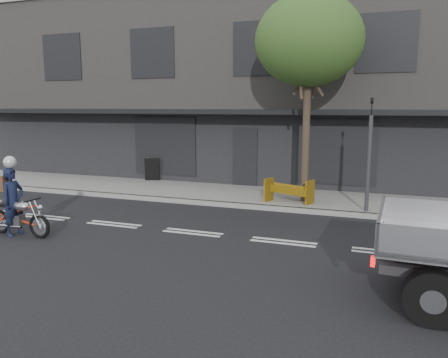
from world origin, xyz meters
TOP-DOWN VIEW (x-y plane):
  - ground at (0.00, 0.00)m, footprint 80.00×80.00m
  - sidewalk at (0.00, 4.70)m, footprint 32.00×3.20m
  - kerb at (0.00, 3.10)m, footprint 32.00×0.20m
  - building_main at (0.00, 11.30)m, footprint 26.00×10.00m
  - street_tree at (2.20, 4.20)m, footprint 3.40×3.40m
  - traffic_light_pole at (4.20, 3.35)m, footprint 0.12×0.12m
  - motorcycle at (-4.06, -1.70)m, footprint 1.93×0.56m
  - rider at (-4.21, -1.70)m, footprint 0.43×0.64m
  - construction_barrier at (1.78, 3.52)m, footprint 1.56×1.10m
  - sandwich_board at (-4.49, 6.00)m, footprint 0.72×0.62m

SIDE VIEW (x-z plane):
  - ground at x=0.00m, z-range 0.00..0.00m
  - sidewalk at x=0.00m, z-range 0.00..0.15m
  - kerb at x=0.00m, z-range 0.00..0.15m
  - motorcycle at x=-4.06m, z-range 0.01..1.01m
  - construction_barrier at x=1.78m, z-range 0.15..0.96m
  - sandwich_board at x=-4.49m, z-range 0.15..1.11m
  - rider at x=-4.21m, z-range 0.00..1.74m
  - traffic_light_pole at x=4.20m, z-range -0.10..3.40m
  - building_main at x=0.00m, z-range 0.00..8.00m
  - street_tree at x=2.20m, z-range 1.90..8.65m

